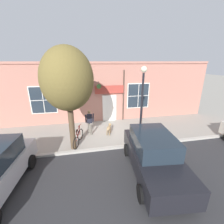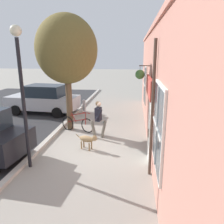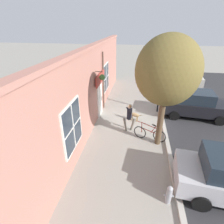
{
  "view_description": "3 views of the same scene",
  "coord_description": "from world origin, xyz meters",
  "px_view_note": "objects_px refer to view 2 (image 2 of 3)",
  "views": [
    {
      "loc": [
        9.05,
        -1.33,
        4.61
      ],
      "look_at": [
        -0.57,
        0.59,
        1.26
      ],
      "focal_mm": 24.0,
      "sensor_mm": 36.0,
      "label": 1
    },
    {
      "loc": [
        -1.6,
        7.91,
        3.59
      ],
      "look_at": [
        -0.53,
        -2.3,
        0.84
      ],
      "focal_mm": 35.0,
      "sensor_mm": 36.0,
      "label": 2
    },
    {
      "loc": [
        0.3,
        -9.72,
        5.61
      ],
      "look_at": [
        -0.96,
        -1.7,
        1.48
      ],
      "focal_mm": 28.0,
      "sensor_mm": 36.0,
      "label": 3
    }
  ],
  "objects_px": {
    "parked_car_nearest_curb": "(44,99)",
    "pedestrian_walking": "(98,116)",
    "street_tree_by_curb": "(67,52)",
    "fire_hydrant": "(84,105)",
    "street_lamp": "(21,78)",
    "leaning_bicycle": "(77,124)",
    "dog_on_leash": "(88,139)"
  },
  "relations": [
    {
      "from": "dog_on_leash",
      "to": "leaning_bicycle",
      "type": "distance_m",
      "value": 2.18
    },
    {
      "from": "pedestrian_walking",
      "to": "street_lamp",
      "type": "xyz_separation_m",
      "value": [
        1.83,
        2.75,
        1.92
      ]
    },
    {
      "from": "pedestrian_walking",
      "to": "street_tree_by_curb",
      "type": "relative_size",
      "value": 0.31
    },
    {
      "from": "dog_on_leash",
      "to": "leaning_bicycle",
      "type": "bearing_deg",
      "value": -65.0
    },
    {
      "from": "street_tree_by_curb",
      "to": "fire_hydrant",
      "type": "relative_size",
      "value": 6.92
    },
    {
      "from": "pedestrian_walking",
      "to": "street_lamp",
      "type": "relative_size",
      "value": 0.38
    },
    {
      "from": "fire_hydrant",
      "to": "parked_car_nearest_curb",
      "type": "bearing_deg",
      "value": 14.74
    },
    {
      "from": "street_tree_by_curb",
      "to": "parked_car_nearest_curb",
      "type": "bearing_deg",
      "value": -48.46
    },
    {
      "from": "parked_car_nearest_curb",
      "to": "fire_hydrant",
      "type": "xyz_separation_m",
      "value": [
        -2.38,
        -0.63,
        -0.48
      ]
    },
    {
      "from": "parked_car_nearest_curb",
      "to": "pedestrian_walking",
      "type": "bearing_deg",
      "value": 136.84
    },
    {
      "from": "leaning_bicycle",
      "to": "fire_hydrant",
      "type": "bearing_deg",
      "value": -81.8
    },
    {
      "from": "pedestrian_walking",
      "to": "fire_hydrant",
      "type": "distance_m",
      "value": 4.78
    },
    {
      "from": "dog_on_leash",
      "to": "pedestrian_walking",
      "type": "bearing_deg",
      "value": -100.13
    },
    {
      "from": "pedestrian_walking",
      "to": "street_tree_by_curb",
      "type": "height_order",
      "value": "street_tree_by_curb"
    },
    {
      "from": "leaning_bicycle",
      "to": "fire_hydrant",
      "type": "relative_size",
      "value": 2.16
    },
    {
      "from": "leaning_bicycle",
      "to": "pedestrian_walking",
      "type": "bearing_deg",
      "value": 147.02
    },
    {
      "from": "parked_car_nearest_curb",
      "to": "street_tree_by_curb",
      "type": "bearing_deg",
      "value": 131.54
    },
    {
      "from": "street_tree_by_curb",
      "to": "leaning_bicycle",
      "type": "distance_m",
      "value": 3.32
    },
    {
      "from": "parked_car_nearest_curb",
      "to": "fire_hydrant",
      "type": "relative_size",
      "value": 5.79
    },
    {
      "from": "parked_car_nearest_curb",
      "to": "street_lamp",
      "type": "xyz_separation_m",
      "value": [
        -2.23,
        6.56,
        2.02
      ]
    },
    {
      "from": "street_lamp",
      "to": "leaning_bicycle",
      "type": "bearing_deg",
      "value": -101.08
    },
    {
      "from": "fire_hydrant",
      "to": "street_lamp",
      "type": "bearing_deg",
      "value": 88.78
    },
    {
      "from": "leaning_bicycle",
      "to": "street_lamp",
      "type": "relative_size",
      "value": 0.38
    },
    {
      "from": "street_tree_by_curb",
      "to": "fire_hydrant",
      "type": "distance_m",
      "value": 4.75
    },
    {
      "from": "pedestrian_walking",
      "to": "leaning_bicycle",
      "type": "relative_size",
      "value": 0.99
    },
    {
      "from": "dog_on_leash",
      "to": "leaning_bicycle",
      "type": "xyz_separation_m",
      "value": [
        0.92,
        -1.98,
        -0.04
      ]
    },
    {
      "from": "pedestrian_walking",
      "to": "street_tree_by_curb",
      "type": "xyz_separation_m",
      "value": [
        1.56,
        -0.99,
        2.68
      ]
    },
    {
      "from": "pedestrian_walking",
      "to": "leaning_bicycle",
      "type": "xyz_separation_m",
      "value": [
        1.14,
        -0.74,
        -0.6
      ]
    },
    {
      "from": "dog_on_leash",
      "to": "leaning_bicycle",
      "type": "relative_size",
      "value": 0.58
    },
    {
      "from": "pedestrian_walking",
      "to": "parked_car_nearest_curb",
      "type": "xyz_separation_m",
      "value": [
        4.06,
        -3.81,
        -0.1
      ]
    },
    {
      "from": "pedestrian_walking",
      "to": "fire_hydrant",
      "type": "bearing_deg",
      "value": -69.3
    },
    {
      "from": "street_tree_by_curb",
      "to": "leaning_bicycle",
      "type": "relative_size",
      "value": 3.19
    }
  ]
}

